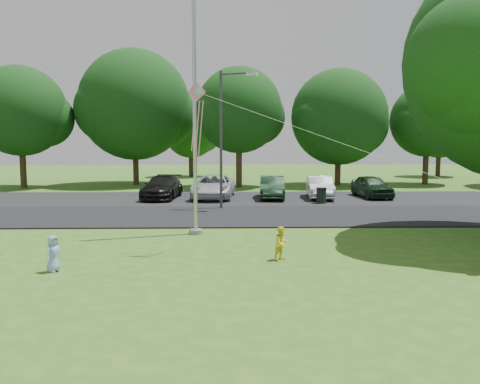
{
  "coord_description": "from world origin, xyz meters",
  "views": [
    {
      "loc": [
        -2.31,
        -11.44,
        3.2
      ],
      "look_at": [
        -1.95,
        4.0,
        1.6
      ],
      "focal_mm": 35.0,
      "sensor_mm": 36.0,
      "label": 1
    }
  ],
  "objects_px": {
    "flagpole": "(195,116)",
    "street_lamp": "(226,127)",
    "child_blue": "(53,254)",
    "kite": "(206,110)",
    "trash_can": "(321,196)",
    "child_yellow": "(282,243)"
  },
  "relations": [
    {
      "from": "flagpole",
      "to": "street_lamp",
      "type": "distance_m",
      "value": 6.37
    },
    {
      "from": "child_blue",
      "to": "kite",
      "type": "relative_size",
      "value": 0.12
    },
    {
      "from": "flagpole",
      "to": "child_blue",
      "type": "xyz_separation_m",
      "value": [
        -3.22,
        -4.87,
        -3.7
      ]
    },
    {
      "from": "street_lamp",
      "to": "kite",
      "type": "bearing_deg",
      "value": -73.45
    },
    {
      "from": "street_lamp",
      "to": "kite",
      "type": "height_order",
      "value": "street_lamp"
    },
    {
      "from": "street_lamp",
      "to": "child_blue",
      "type": "xyz_separation_m",
      "value": [
        -4.27,
        -11.15,
        -3.55
      ]
    },
    {
      "from": "trash_can",
      "to": "kite",
      "type": "bearing_deg",
      "value": -116.94
    },
    {
      "from": "child_yellow",
      "to": "child_blue",
      "type": "xyz_separation_m",
      "value": [
        -5.85,
        -1.06,
        -0.01
      ]
    },
    {
      "from": "child_yellow",
      "to": "child_blue",
      "type": "height_order",
      "value": "child_yellow"
    },
    {
      "from": "child_blue",
      "to": "child_yellow",
      "type": "bearing_deg",
      "value": -53.72
    },
    {
      "from": "child_yellow",
      "to": "kite",
      "type": "bearing_deg",
      "value": 117.87
    },
    {
      "from": "trash_can",
      "to": "kite",
      "type": "xyz_separation_m",
      "value": [
        -5.53,
        -10.87,
        3.71
      ]
    },
    {
      "from": "street_lamp",
      "to": "child_yellow",
      "type": "height_order",
      "value": "street_lamp"
    },
    {
      "from": "flagpole",
      "to": "trash_can",
      "type": "bearing_deg",
      "value": 52.82
    },
    {
      "from": "street_lamp",
      "to": "trash_can",
      "type": "bearing_deg",
      "value": 38.67
    },
    {
      "from": "street_lamp",
      "to": "trash_can",
      "type": "distance_m",
      "value": 6.4
    },
    {
      "from": "street_lamp",
      "to": "child_yellow",
      "type": "relative_size",
      "value": 7.14
    },
    {
      "from": "flagpole",
      "to": "street_lamp",
      "type": "relative_size",
      "value": 1.5
    },
    {
      "from": "street_lamp",
      "to": "kite",
      "type": "distance_m",
      "value": 9.16
    },
    {
      "from": "kite",
      "to": "child_blue",
      "type": "bearing_deg",
      "value": -149.32
    },
    {
      "from": "trash_can",
      "to": "child_blue",
      "type": "height_order",
      "value": "child_blue"
    },
    {
      "from": "child_blue",
      "to": "kite",
      "type": "height_order",
      "value": "kite"
    }
  ]
}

